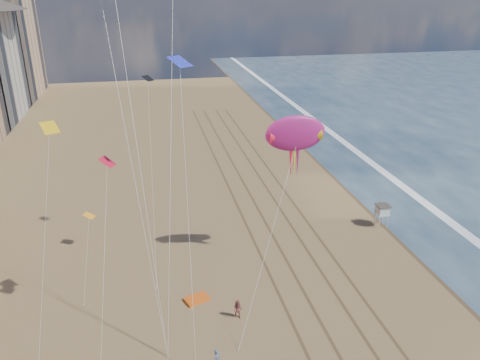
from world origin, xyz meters
name	(u,v)px	position (x,y,z in m)	size (l,w,h in m)	color
wet_sand	(379,192)	(19.00, 40.00, 0.00)	(260.00, 260.00, 0.00)	#42301E
foam	(407,189)	(23.20, 40.00, 0.00)	(260.00, 260.00, 0.00)	white
tracks	(287,240)	(2.55, 30.00, 0.01)	(7.68, 120.00, 0.01)	brown
lifeguard_stand	(382,210)	(14.38, 30.82, 2.14)	(1.54, 1.54, 2.77)	silver
grounded_kite	(197,299)	(-8.78, 21.23, 0.12)	(2.13, 1.35, 0.24)	#E35713
show_kite	(295,134)	(1.44, 25.68, 13.83)	(6.46, 6.35, 18.87)	#A3196A
kite_flyer_a	(217,359)	(-8.28, 12.63, 0.94)	(0.69, 0.45, 1.88)	slate
kite_flyer_b	(238,309)	(-5.59, 18.04, 0.88)	(0.86, 0.67, 1.77)	#8E4B48
small_kites	(107,131)	(-15.21, 24.02, 15.63)	(11.95, 18.19, 18.64)	gold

